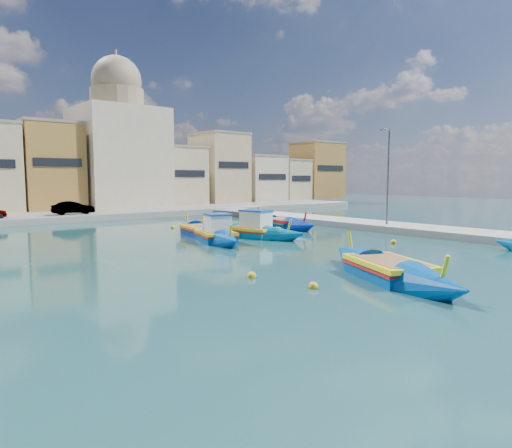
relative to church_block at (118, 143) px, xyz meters
name	(u,v)px	position (x,y,z in m)	size (l,w,h in m)	color
ground	(273,271)	(-10.00, -40.00, -8.41)	(160.00, 160.00, 0.00)	#113432
east_quay	(464,234)	(8.00, -40.00, -8.16)	(4.00, 70.00, 0.50)	gray
north_quay	(57,217)	(-10.00, -8.00, -8.11)	(80.00, 8.00, 0.60)	gray
north_townhouses	(95,171)	(-3.32, -0.64, -3.41)	(83.20, 7.87, 10.19)	tan
church_block	(118,143)	(0.00, 0.00, 0.00)	(10.00, 10.00, 19.10)	#C8B595
quay_street_lamp	(388,176)	(7.44, -34.00, -4.07)	(1.18, 0.16, 8.00)	#595B60
luzzu_turquoise_cabin	(250,232)	(-3.34, -30.18, -8.04)	(3.98, 9.59, 3.01)	#006F9B
luzzu_blue_cabin	(216,236)	(-6.54, -30.53, -8.06)	(4.24, 8.32, 2.87)	#0046A5
luzzu_cyan_mid	(280,224)	(2.43, -27.05, -8.13)	(3.08, 9.19, 2.67)	#0027A3
luzzu_green	(202,232)	(-5.56, -27.30, -8.13)	(3.52, 8.48, 2.60)	#002CA1
luzzu_blue_south	(389,272)	(-7.29, -44.22, -8.11)	(5.99, 9.77, 2.81)	#004AA2
mooring_buoys	(212,246)	(-8.12, -32.44, -8.33)	(22.97, 22.00, 0.36)	yellow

